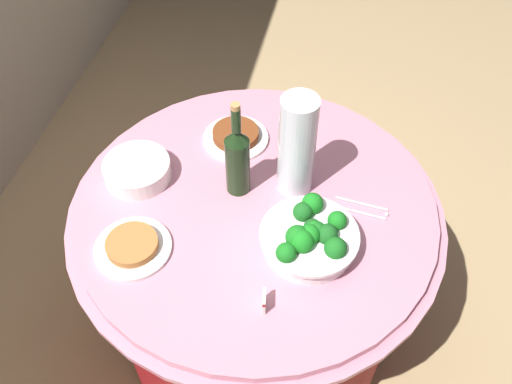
{
  "coord_description": "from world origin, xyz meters",
  "views": [
    {
      "loc": [
        -1.05,
        -0.22,
        2.03
      ],
      "look_at": [
        0.0,
        0.0,
        0.79
      ],
      "focal_mm": 38.67,
      "sensor_mm": 36.0,
      "label": 1
    }
  ],
  "objects_px": {
    "plate_stack": "(137,170)",
    "decorative_fruit_vase": "(297,150)",
    "wine_bottle": "(237,159)",
    "serving_tongs": "(363,208)",
    "food_plate_stir_fry": "(236,136)",
    "label_placard_front": "(264,300)",
    "food_plate_peanuts": "(133,246)",
    "broccoli_bowl": "(310,237)"
  },
  "relations": [
    {
      "from": "label_placard_front",
      "to": "food_plate_stir_fry",
      "type": "bearing_deg",
      "value": 19.7
    },
    {
      "from": "plate_stack",
      "to": "decorative_fruit_vase",
      "type": "height_order",
      "value": "decorative_fruit_vase"
    },
    {
      "from": "wine_bottle",
      "to": "serving_tongs",
      "type": "bearing_deg",
      "value": -91.34
    },
    {
      "from": "food_plate_stir_fry",
      "to": "wine_bottle",
      "type": "bearing_deg",
      "value": -164.85
    },
    {
      "from": "serving_tongs",
      "to": "food_plate_stir_fry",
      "type": "distance_m",
      "value": 0.49
    },
    {
      "from": "broccoli_bowl",
      "to": "decorative_fruit_vase",
      "type": "bearing_deg",
      "value": 19.26
    },
    {
      "from": "label_placard_front",
      "to": "broccoli_bowl",
      "type": "bearing_deg",
      "value": -22.72
    },
    {
      "from": "serving_tongs",
      "to": "broccoli_bowl",
      "type": "bearing_deg",
      "value": 140.72
    },
    {
      "from": "plate_stack",
      "to": "food_plate_peanuts",
      "type": "relative_size",
      "value": 0.95
    },
    {
      "from": "broccoli_bowl",
      "to": "serving_tongs",
      "type": "relative_size",
      "value": 1.67
    },
    {
      "from": "wine_bottle",
      "to": "label_placard_front",
      "type": "distance_m",
      "value": 0.43
    },
    {
      "from": "decorative_fruit_vase",
      "to": "wine_bottle",
      "type": "bearing_deg",
      "value": 105.44
    },
    {
      "from": "broccoli_bowl",
      "to": "serving_tongs",
      "type": "distance_m",
      "value": 0.23
    },
    {
      "from": "wine_bottle",
      "to": "food_plate_stir_fry",
      "type": "bearing_deg",
      "value": 15.15
    },
    {
      "from": "food_plate_peanuts",
      "to": "wine_bottle",
      "type": "bearing_deg",
      "value": -39.86
    },
    {
      "from": "label_placard_front",
      "to": "serving_tongs",
      "type": "bearing_deg",
      "value": -30.84
    },
    {
      "from": "food_plate_peanuts",
      "to": "food_plate_stir_fry",
      "type": "bearing_deg",
      "value": -20.26
    },
    {
      "from": "food_plate_peanuts",
      "to": "label_placard_front",
      "type": "relative_size",
      "value": 4.0
    },
    {
      "from": "decorative_fruit_vase",
      "to": "serving_tongs",
      "type": "height_order",
      "value": "decorative_fruit_vase"
    },
    {
      "from": "plate_stack",
      "to": "wine_bottle",
      "type": "distance_m",
      "value": 0.34
    },
    {
      "from": "decorative_fruit_vase",
      "to": "serving_tongs",
      "type": "xyz_separation_m",
      "value": [
        -0.06,
        -0.22,
        -0.15
      ]
    },
    {
      "from": "wine_bottle",
      "to": "broccoli_bowl",
      "type": "bearing_deg",
      "value": -126.06
    },
    {
      "from": "plate_stack",
      "to": "food_plate_stir_fry",
      "type": "distance_m",
      "value": 0.35
    },
    {
      "from": "wine_bottle",
      "to": "decorative_fruit_vase",
      "type": "xyz_separation_m",
      "value": [
        0.05,
        -0.17,
        0.02
      ]
    },
    {
      "from": "broccoli_bowl",
      "to": "wine_bottle",
      "type": "height_order",
      "value": "wine_bottle"
    },
    {
      "from": "label_placard_front",
      "to": "food_plate_peanuts",
      "type": "bearing_deg",
      "value": 75.51
    },
    {
      "from": "decorative_fruit_vase",
      "to": "food_plate_peanuts",
      "type": "xyz_separation_m",
      "value": [
        -0.33,
        0.41,
        -0.14
      ]
    },
    {
      "from": "broccoli_bowl",
      "to": "label_placard_front",
      "type": "xyz_separation_m",
      "value": [
        -0.21,
        0.09,
        -0.02
      ]
    },
    {
      "from": "decorative_fruit_vase",
      "to": "food_plate_peanuts",
      "type": "relative_size",
      "value": 1.55
    },
    {
      "from": "broccoli_bowl",
      "to": "decorative_fruit_vase",
      "type": "distance_m",
      "value": 0.26
    },
    {
      "from": "decorative_fruit_vase",
      "to": "food_plate_peanuts",
      "type": "bearing_deg",
      "value": 129.32
    },
    {
      "from": "decorative_fruit_vase",
      "to": "label_placard_front",
      "type": "bearing_deg",
      "value": 178.76
    },
    {
      "from": "plate_stack",
      "to": "wine_bottle",
      "type": "height_order",
      "value": "wine_bottle"
    },
    {
      "from": "broccoli_bowl",
      "to": "food_plate_peanuts",
      "type": "relative_size",
      "value": 1.27
    },
    {
      "from": "decorative_fruit_vase",
      "to": "serving_tongs",
      "type": "bearing_deg",
      "value": -104.22
    },
    {
      "from": "serving_tongs",
      "to": "food_plate_stir_fry",
      "type": "height_order",
      "value": "food_plate_stir_fry"
    },
    {
      "from": "plate_stack",
      "to": "serving_tongs",
      "type": "relative_size",
      "value": 1.25
    },
    {
      "from": "food_plate_stir_fry",
      "to": "broccoli_bowl",
      "type": "bearing_deg",
      "value": -142.06
    },
    {
      "from": "wine_bottle",
      "to": "label_placard_front",
      "type": "relative_size",
      "value": 6.11
    },
    {
      "from": "decorative_fruit_vase",
      "to": "label_placard_front",
      "type": "relative_size",
      "value": 6.18
    },
    {
      "from": "decorative_fruit_vase",
      "to": "label_placard_front",
      "type": "height_order",
      "value": "decorative_fruit_vase"
    },
    {
      "from": "broccoli_bowl",
      "to": "label_placard_front",
      "type": "bearing_deg",
      "value": 157.28
    }
  ]
}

